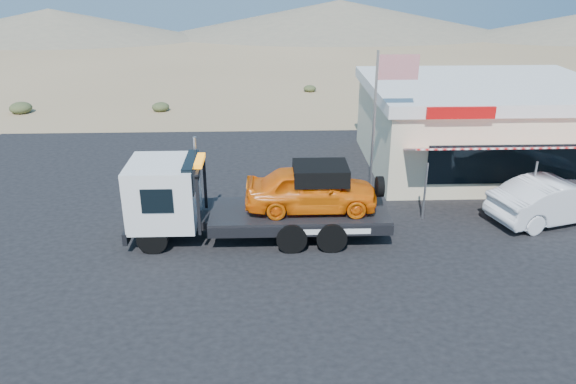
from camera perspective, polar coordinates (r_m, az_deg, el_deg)
name	(u,v)px	position (r m, az deg, el deg)	size (l,w,h in m)	color
ground	(245,267)	(17.90, -4.40, -7.62)	(120.00, 120.00, 0.00)	#8E7551
asphalt_lot	(302,224)	(20.56, 1.48, -3.28)	(32.00, 24.00, 0.02)	black
tow_truck	(252,196)	(19.02, -3.71, -0.40)	(8.71, 2.58, 2.91)	black
white_sedan	(556,200)	(22.72, 25.55, -0.72)	(1.74, 4.99, 1.64)	silver
jerky_store	(481,125)	(27.20, 19.01, 6.49)	(10.40, 9.97, 3.90)	beige
flagpole	(381,113)	(21.03, 9.41, 7.94)	(1.55, 0.10, 6.00)	#99999E
distant_hills	(179,22)	(71.72, -11.03, 16.59)	(126.00, 48.00, 4.20)	#726B59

